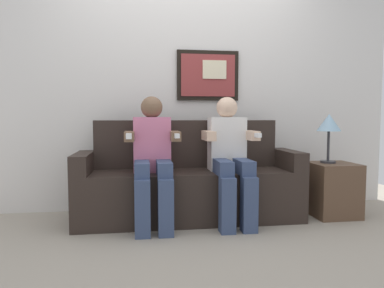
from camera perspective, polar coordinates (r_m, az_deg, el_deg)
ground_plane at (r=3.00m, az=0.43°, el=-13.70°), size 5.72×5.72×0.00m
back_wall_assembly at (r=3.63m, az=-1.32°, el=10.26°), size 4.40×0.10×2.60m
couch at (r=3.23m, az=-0.45°, el=-6.64°), size 2.00×0.58×0.90m
person_on_left at (r=2.99m, az=-6.42°, el=-1.85°), size 0.46×0.56×1.11m
person_on_right at (r=3.09m, az=6.18°, el=-1.67°), size 0.46×0.56×1.11m
side_table_right at (r=3.58m, az=21.87°, el=-6.87°), size 0.40×0.40×0.50m
table_lamp at (r=3.52m, az=21.33°, el=2.92°), size 0.22×0.22×0.46m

